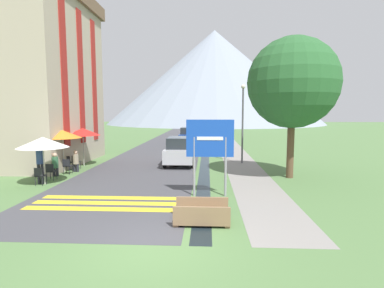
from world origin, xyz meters
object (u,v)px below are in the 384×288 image
object	(u,v)px
cafe_chair_near_left	(51,170)
cafe_umbrella_middle_orange	(62,134)
road_sign	(210,145)
footbridge	(202,215)
cafe_chair_far_left	(68,162)
cafe_chair_middle	(67,165)
cafe_umbrella_front_white	(43,142)
parked_car_near	(180,151)
streetlamp	(243,117)
parked_car_far	(188,136)
tree_by_path	(293,83)
cafe_chair_nearest	(40,175)
person_standing_terrace	(40,162)
cafe_umbrella_rear_red	(83,132)
hotel_building	(42,71)
person_seated_near	(55,163)
person_seated_far	(76,160)
cafe_chair_far_right	(76,161)

from	to	relation	value
cafe_chair_near_left	cafe_umbrella_middle_orange	size ratio (longest dim) A/B	0.35
road_sign	footbridge	bearing A→B (deg)	-95.19
cafe_chair_far_left	cafe_chair_middle	size ratio (longest dim) A/B	1.00
cafe_umbrella_front_white	parked_car_near	bearing A→B (deg)	43.41
road_sign	streetlamp	distance (m)	8.49
cafe_umbrella_front_white	cafe_umbrella_middle_orange	world-z (taller)	cafe_umbrella_middle_orange
footbridge	cafe_chair_middle	bearing A→B (deg)	137.76
parked_car_far	cafe_umbrella_front_white	size ratio (longest dim) A/B	1.72
tree_by_path	cafe_chair_nearest	bearing A→B (deg)	-169.14
parked_car_near	person_standing_terrace	xyz separation A→B (m)	(-6.18, -5.53, 0.16)
cafe_umbrella_rear_red	streetlamp	xyz separation A→B (m)	(10.19, 1.67, 0.91)
hotel_building	person_seated_near	xyz separation A→B (m)	(2.65, -3.96, -5.40)
parked_car_near	parked_car_far	bearing A→B (deg)	91.29
cafe_umbrella_middle_orange	person_seated_far	bearing A→B (deg)	15.06
road_sign	cafe_chair_far_right	bearing A→B (deg)	146.28
road_sign	cafe_umbrella_front_white	xyz separation A→B (m)	(-7.81, 1.58, -0.07)
footbridge	cafe_chair_middle	distance (m)	10.23
footbridge	cafe_umbrella_front_white	xyz separation A→B (m)	(-7.54, 4.52, 1.78)
cafe_umbrella_middle_orange	cafe_umbrella_rear_red	distance (m)	2.05
cafe_chair_middle	tree_by_path	distance (m)	12.82
cafe_chair_near_left	person_seated_near	bearing A→B (deg)	93.63
cafe_umbrella_rear_red	person_standing_terrace	world-z (taller)	cafe_umbrella_rear_red
footbridge	person_standing_terrace	xyz separation A→B (m)	(-7.78, 4.62, 0.84)
road_sign	parked_car_near	distance (m)	7.54
person_seated_near	cafe_chair_middle	bearing A→B (deg)	55.33
hotel_building	cafe_chair_far_left	size ratio (longest dim) A/B	13.31
cafe_chair_far_left	person_standing_terrace	xyz separation A→B (m)	(0.28, -3.35, 0.56)
parked_car_far	tree_by_path	distance (m)	17.76
cafe_chair_near_left	person_seated_far	size ratio (longest dim) A/B	0.68
cafe_chair_near_left	cafe_chair_far_right	bearing A→B (deg)	78.44
cafe_chair_nearest	tree_by_path	size ratio (longest dim) A/B	0.12
cafe_chair_near_left	person_seated_near	xyz separation A→B (m)	(-0.27, 0.98, 0.18)
cafe_chair_nearest	parked_car_far	bearing A→B (deg)	61.28
hotel_building	cafe_chair_nearest	bearing A→B (deg)	-63.78
person_standing_terrace	person_seated_far	distance (m)	2.98
parked_car_far	cafe_chair_far_left	size ratio (longest dim) A/B	4.67
hotel_building	footbridge	distance (m)	15.89
parked_car_near	parked_car_far	size ratio (longest dim) A/B	0.96
parked_car_near	person_seated_far	world-z (taller)	parked_car_near
person_seated_near	streetlamp	world-z (taller)	streetlamp
hotel_building	person_seated_far	size ratio (longest dim) A/B	9.06
parked_car_far	cafe_umbrella_rear_red	world-z (taller)	cafe_umbrella_rear_red
parked_car_far	cafe_chair_nearest	size ratio (longest dim) A/B	4.67
cafe_chair_far_left	cafe_chair_far_right	size ratio (longest dim) A/B	1.00
cafe_chair_near_left	cafe_umbrella_rear_red	bearing A→B (deg)	78.28
road_sign	person_standing_terrace	size ratio (longest dim) A/B	1.70
cafe_chair_middle	person_standing_terrace	distance (m)	2.33
road_sign	cafe_umbrella_middle_orange	distance (m)	9.40
cafe_chair_middle	person_standing_terrace	xyz separation A→B (m)	(-0.21, -2.25, 0.56)
footbridge	person_seated_far	distance (m)	10.57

